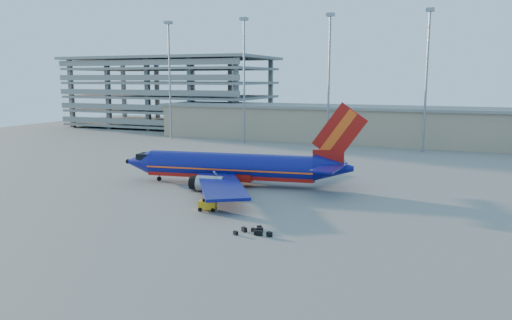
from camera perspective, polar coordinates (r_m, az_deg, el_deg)
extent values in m
plane|color=slate|center=(66.28, 2.45, -3.76)|extent=(220.00, 220.00, 0.00)
cube|color=gray|center=(119.82, 16.62, 3.67)|extent=(120.00, 15.00, 8.00)
cube|color=slate|center=(119.51, 16.71, 5.67)|extent=(122.00, 16.00, 0.60)
cube|color=slate|center=(159.36, -9.51, 4.15)|extent=(60.00, 30.00, 0.70)
cube|color=slate|center=(159.05, -9.55, 5.66)|extent=(60.00, 30.00, 0.70)
cube|color=slate|center=(158.85, -9.59, 7.17)|extent=(60.00, 30.00, 0.70)
cube|color=slate|center=(158.76, -9.63, 8.68)|extent=(60.00, 30.00, 0.70)
cube|color=slate|center=(158.78, -9.67, 10.20)|extent=(60.00, 30.00, 0.70)
cube|color=slate|center=(158.86, -9.71, 11.35)|extent=(62.00, 32.00, 0.80)
cube|color=slate|center=(169.98, -7.26, 7.73)|extent=(1.20, 1.20, 21.00)
cylinder|color=gray|center=(126.00, -9.81, 8.73)|extent=(0.44, 0.44, 28.00)
cube|color=gray|center=(126.70, -10.00, 15.21)|extent=(1.60, 1.60, 0.70)
cylinder|color=gray|center=(116.60, -1.36, 8.83)|extent=(0.44, 0.44, 28.00)
cube|color=gray|center=(117.36, -1.39, 15.83)|extent=(1.60, 1.60, 0.70)
cylinder|color=gray|center=(110.07, 8.32, 8.71)|extent=(0.44, 0.44, 28.00)
cube|color=gray|center=(110.87, 8.50, 16.11)|extent=(1.60, 1.60, 0.70)
cylinder|color=gray|center=(106.94, 18.88, 8.29)|extent=(0.44, 0.44, 28.00)
cube|color=gray|center=(107.76, 19.29, 15.91)|extent=(1.60, 1.60, 0.70)
cylinder|color=navy|center=(70.80, -2.96, -0.68)|extent=(24.32, 7.16, 3.71)
cube|color=#A5120D|center=(70.97, -2.95, -1.44)|extent=(24.22, 6.47, 1.30)
cube|color=#FB5315|center=(70.84, -2.96, -0.88)|extent=(24.33, 7.20, 0.22)
cone|color=navy|center=(76.09, -13.18, -0.22)|extent=(4.70, 4.28, 3.71)
cube|color=black|center=(75.36, -12.33, 0.45)|extent=(2.76, 2.93, 0.80)
cone|color=navy|center=(67.97, 8.91, -0.90)|extent=(5.69, 4.42, 3.71)
cube|color=#A5120D|center=(67.82, 8.27, 0.25)|extent=(4.24, 1.16, 2.20)
cube|color=#A5120D|center=(67.24, 9.53, 3.15)|extent=(7.32, 1.39, 7.99)
cube|color=#FB5315|center=(67.25, 9.36, 3.16)|extent=(4.90, 1.13, 6.27)
cube|color=navy|center=(71.25, 8.85, 0.02)|extent=(5.05, 7.05, 0.22)
cube|color=navy|center=(64.57, 8.29, -0.93)|extent=(3.40, 6.59, 0.22)
cube|color=navy|center=(78.92, -0.04, -0.30)|extent=(9.01, 16.30, 0.35)
cube|color=navy|center=(62.28, -4.00, -2.92)|extent=(12.54, 15.79, 0.35)
cube|color=#A5120D|center=(70.90, -2.56, -1.78)|extent=(6.51, 4.74, 1.00)
cylinder|color=gray|center=(76.32, -2.67, -1.13)|extent=(3.87, 2.61, 2.10)
cylinder|color=gray|center=(66.61, -5.25, -2.71)|extent=(3.87, 2.61, 2.10)
cylinder|color=gray|center=(75.12, -11.01, -1.93)|extent=(0.27, 0.27, 1.10)
cylinder|color=black|center=(75.16, -11.01, -2.11)|extent=(0.67, 0.34, 0.64)
cylinder|color=black|center=(73.27, -1.23, -2.15)|extent=(0.91, 0.67, 0.84)
cylinder|color=black|center=(68.37, -2.38, -2.99)|extent=(0.91, 0.67, 0.84)
cube|color=orange|center=(57.47, -5.55, -5.11)|extent=(2.17, 1.54, 0.94)
cube|color=black|center=(57.34, -5.56, -4.57)|extent=(1.15, 1.22, 0.33)
cylinder|color=black|center=(58.26, -6.13, -5.39)|extent=(0.51, 0.28, 0.49)
cylinder|color=black|center=(57.30, -6.41, -5.65)|extent=(0.51, 0.28, 0.49)
cylinder|color=black|center=(57.89, -4.69, -5.46)|extent=(0.51, 0.28, 0.49)
cylinder|color=black|center=(56.92, -4.95, -5.72)|extent=(0.51, 0.28, 0.49)
cube|color=black|center=(48.80, -2.34, -8.33)|extent=(0.57, 0.50, 0.38)
cube|color=black|center=(48.76, 0.10, -8.32)|extent=(0.65, 0.57, 0.42)
cube|color=black|center=(48.49, 0.39, -8.37)|extent=(0.65, 0.38, 0.50)
cube|color=black|center=(49.71, -1.36, -7.95)|extent=(0.67, 0.61, 0.45)
cube|color=black|center=(49.67, -0.18, -8.01)|extent=(0.71, 0.53, 0.37)
cube|color=black|center=(48.25, 1.54, -8.48)|extent=(0.56, 0.47, 0.47)
cube|color=black|center=(49.74, 0.45, -7.96)|extent=(0.70, 0.54, 0.41)
cube|color=black|center=(50.51, 0.37, -7.72)|extent=(0.58, 0.53, 0.37)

